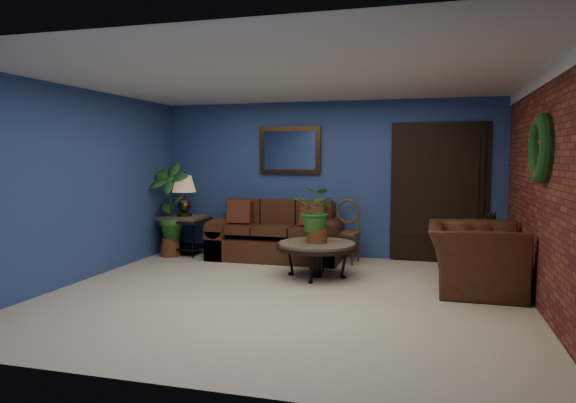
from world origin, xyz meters
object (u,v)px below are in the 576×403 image
(coffee_table, at_px, (317,247))
(end_table, at_px, (185,225))
(sofa, at_px, (277,240))
(side_chair, at_px, (346,227))
(table_lamp, at_px, (184,191))
(armchair, at_px, (475,258))

(coffee_table, height_order, end_table, end_table)
(sofa, distance_m, coffee_table, 1.39)
(coffee_table, distance_m, side_chair, 1.14)
(end_table, relative_size, table_lamp, 1.06)
(table_lamp, bearing_deg, coffee_table, -22.84)
(side_chair, relative_size, armchair, 0.77)
(coffee_table, relative_size, table_lamp, 1.68)
(armchair, bearing_deg, table_lamp, 75.13)
(table_lamp, distance_m, armchair, 4.67)
(coffee_table, bearing_deg, end_table, 157.16)
(end_table, xyz_separation_m, armchair, (4.45, -1.25, -0.08))
(end_table, xyz_separation_m, side_chair, (2.68, 0.07, 0.06))
(side_chair, distance_m, armchair, 2.21)
(table_lamp, xyz_separation_m, side_chair, (2.68, 0.07, -0.51))
(end_table, distance_m, table_lamp, 0.57)
(sofa, distance_m, side_chair, 1.12)
(side_chair, bearing_deg, end_table, -170.90)
(sofa, height_order, side_chair, side_chair)
(sofa, height_order, end_table, sofa)
(sofa, xyz_separation_m, table_lamp, (-1.59, -0.03, 0.75))
(end_table, height_order, side_chair, side_chair)
(end_table, bearing_deg, side_chair, 1.50)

